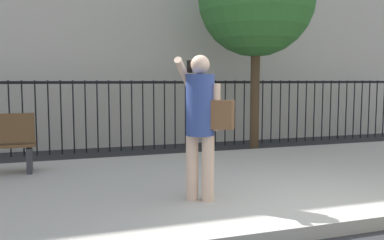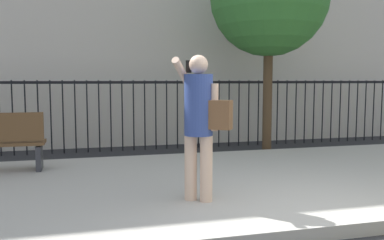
{
  "view_description": "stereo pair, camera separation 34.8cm",
  "coord_description": "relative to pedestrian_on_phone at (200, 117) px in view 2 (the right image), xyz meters",
  "views": [
    {
      "loc": [
        -2.86,
        -3.41,
        1.6
      ],
      "look_at": [
        -1.2,
        1.5,
        1.1
      ],
      "focal_mm": 38.81,
      "sensor_mm": 36.0,
      "label": 1
    },
    {
      "loc": [
        -2.53,
        -3.51,
        1.6
      ],
      "look_at": [
        -1.2,
        1.5,
        1.1
      ],
      "focal_mm": 38.81,
      "sensor_mm": 36.0,
      "label": 2
    }
  ],
  "objects": [
    {
      "name": "ground_plane",
      "position": [
        1.18,
        -1.19,
        -1.17
      ],
      "size": [
        60.0,
        60.0,
        0.0
      ],
      "primitive_type": "plane",
      "color": "#28282B"
    },
    {
      "name": "sidewalk",
      "position": [
        1.18,
        1.01,
        -1.09
      ],
      "size": [
        28.0,
        4.4,
        0.15
      ],
      "primitive_type": "cube",
      "color": "#B2ADA3",
      "rests_on": "ground"
    },
    {
      "name": "pedestrian_on_phone",
      "position": [
        0.0,
        0.0,
        0.0
      ],
      "size": [
        0.72,
        0.65,
        1.74
      ],
      "color": "beige",
      "rests_on": "sidewalk"
    },
    {
      "name": "iron_fence",
      "position": [
        1.18,
        4.71,
        -0.14
      ],
      "size": [
        12.03,
        0.04,
        1.6
      ],
      "color": "black",
      "rests_on": "ground"
    }
  ]
}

